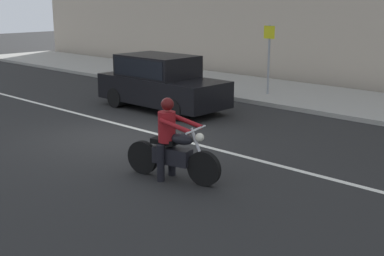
% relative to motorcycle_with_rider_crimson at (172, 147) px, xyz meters
% --- Properties ---
extents(ground_plane, '(80.00, 80.00, 0.00)m').
position_rel_motorcycle_with_rider_crimson_xyz_m(ground_plane, '(-3.28, 1.25, -0.66)').
color(ground_plane, black).
extents(sidewalk_slab, '(40.00, 4.40, 0.14)m').
position_rel_motorcycle_with_rider_crimson_xyz_m(sidewalk_slab, '(-3.28, 9.25, -0.59)').
color(sidewalk_slab, '#99968E').
rests_on(sidewalk_slab, ground_plane).
extents(lane_marking_stripe, '(18.00, 0.14, 0.01)m').
position_rel_motorcycle_with_rider_crimson_xyz_m(lane_marking_stripe, '(-2.57, 2.15, -0.66)').
color(lane_marking_stripe, silver).
rests_on(lane_marking_stripe, ground_plane).
extents(motorcycle_with_rider_crimson, '(2.06, 0.78, 1.62)m').
position_rel_motorcycle_with_rider_crimson_xyz_m(motorcycle_with_rider_crimson, '(0.00, 0.00, 0.00)').
color(motorcycle_with_rider_crimson, black).
rests_on(motorcycle_with_rider_crimson, ground_plane).
extents(parked_sedan_black, '(4.39, 1.82, 1.72)m').
position_rel_motorcycle_with_rider_crimson_xyz_m(parked_sedan_black, '(-5.00, 4.38, 0.22)').
color(parked_sedan_black, black).
rests_on(parked_sedan_black, ground_plane).
extents(street_sign_post, '(0.44, 0.08, 2.42)m').
position_rel_motorcycle_with_rider_crimson_xyz_m(street_sign_post, '(-3.68, 8.34, 0.95)').
color(street_sign_post, gray).
rests_on(street_sign_post, sidewalk_slab).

